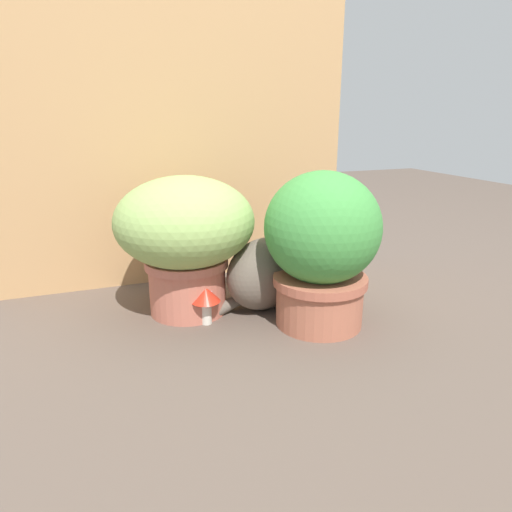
{
  "coord_description": "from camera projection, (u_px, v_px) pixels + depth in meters",
  "views": [
    {
      "loc": [
        -0.35,
        -1.12,
        0.57
      ],
      "look_at": [
        0.1,
        0.07,
        0.18
      ],
      "focal_mm": 32.33,
      "sensor_mm": 36.0,
      "label": 1
    }
  ],
  "objects": [
    {
      "name": "grass_planter",
      "position": [
        185.0,
        234.0,
        1.33
      ],
      "size": [
        0.4,
        0.4,
        0.41
      ],
      "color": "#BC6753",
      "rests_on": "ground"
    },
    {
      "name": "mushroom_ornament_red",
      "position": [
        206.0,
        297.0,
        1.29
      ],
      "size": [
        0.08,
        0.08,
        0.11
      ],
      "color": "silver",
      "rests_on": "ground"
    },
    {
      "name": "ground_plane",
      "position": [
        232.0,
        327.0,
        1.29
      ],
      "size": [
        6.0,
        6.0,
        0.0
      ],
      "primitive_type": "plane",
      "color": "brown"
    },
    {
      "name": "mushroom_ornament_pink",
      "position": [
        202.0,
        290.0,
        1.31
      ],
      "size": [
        0.07,
        0.07,
        0.13
      ],
      "color": "silver",
      "rests_on": "ground"
    },
    {
      "name": "leafy_planter",
      "position": [
        322.0,
        246.0,
        1.25
      ],
      "size": [
        0.31,
        0.31,
        0.43
      ],
      "color": "#AC6048",
      "rests_on": "ground"
    },
    {
      "name": "cardboard_backdrop",
      "position": [
        177.0,
        138.0,
        1.54
      ],
      "size": [
        1.22,
        0.03,
        0.99
      ],
      "primitive_type": "cube",
      "color": "tan",
      "rests_on": "ground"
    },
    {
      "name": "cat",
      "position": [
        269.0,
        269.0,
        1.4
      ],
      "size": [
        0.39,
        0.25,
        0.32
      ],
      "color": "#61564A",
      "rests_on": "ground"
    }
  ]
}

